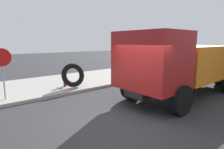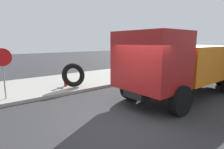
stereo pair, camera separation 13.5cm
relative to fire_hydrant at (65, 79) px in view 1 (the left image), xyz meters
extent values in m
plane|color=#2D2D30|center=(-0.56, -5.24, -0.54)|extent=(80.00, 80.00, 0.00)
cube|color=#99968E|center=(-0.56, 1.26, -0.47)|extent=(36.00, 5.00, 0.15)
cylinder|color=red|center=(0.00, 0.01, -0.10)|extent=(0.18, 0.18, 0.58)
sphere|color=red|center=(0.00, 0.01, 0.24)|extent=(0.21, 0.21, 0.21)
cylinder|color=red|center=(0.00, -0.16, -0.03)|extent=(0.08, 0.15, 0.08)
cylinder|color=red|center=(0.00, 0.17, -0.03)|extent=(0.08, 0.15, 0.08)
cylinder|color=red|center=(0.00, -0.16, -0.10)|extent=(0.10, 0.15, 0.10)
torus|color=black|center=(0.26, -0.47, 0.27)|extent=(1.34, 0.68, 1.33)
cylinder|color=gray|center=(-3.06, -0.54, 0.71)|extent=(0.06, 0.06, 2.20)
cylinder|color=red|center=(-3.06, -0.58, 1.42)|extent=(0.76, 0.02, 0.76)
cube|color=orange|center=(4.88, -4.92, 1.06)|extent=(4.80, 2.51, 1.60)
cube|color=maroon|center=(1.28, -4.92, 1.36)|extent=(2.00, 2.50, 2.20)
cube|color=black|center=(3.78, -4.92, 0.13)|extent=(7.00, 0.91, 0.24)
cylinder|color=black|center=(1.48, -6.17, 0.01)|extent=(1.10, 0.30, 1.10)
cylinder|color=black|center=(1.49, -3.67, 0.01)|extent=(1.10, 0.30, 1.10)
cylinder|color=black|center=(6.09, -3.67, 0.01)|extent=(1.10, 0.30, 1.10)
cylinder|color=black|center=(7.80, -5.10, 0.01)|extent=(1.11, 0.33, 1.10)
camera|label=1|loc=(-4.50, -9.42, 2.06)|focal=29.71mm
camera|label=2|loc=(-4.39, -9.50, 2.06)|focal=29.71mm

